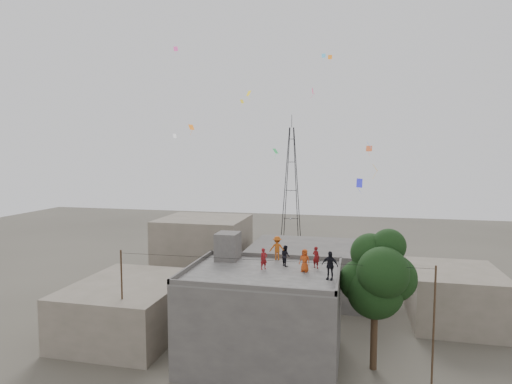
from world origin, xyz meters
TOP-DOWN VIEW (x-y plane):
  - ground at (0.00, 0.00)m, footprint 140.00×140.00m
  - main_building at (0.00, 0.00)m, footprint 10.00×8.00m
  - parapet at (0.00, 0.00)m, footprint 10.00×8.00m
  - stair_head_box at (-3.20, 2.60)m, footprint 1.60×1.80m
  - neighbor_west at (-11.00, 2.00)m, footprint 8.00×10.00m
  - neighbor_north at (2.00, 14.00)m, footprint 12.00×9.00m
  - neighbor_northwest at (-10.00, 16.00)m, footprint 9.00×8.00m
  - neighbor_east at (14.00, 10.00)m, footprint 7.00×8.00m
  - tree at (7.37, 0.60)m, footprint 4.90×4.60m
  - utility_line at (0.50, -1.25)m, footprint 20.12×0.62m
  - transmission_tower at (-4.00, 40.00)m, footprint 2.97×2.97m
  - person_red_adult at (3.33, 1.74)m, footprint 0.65×0.58m
  - person_orange_child at (2.68, 0.62)m, footprint 0.84×0.65m
  - person_dark_child at (1.21, 1.80)m, footprint 0.86×0.89m
  - person_dark_adult at (4.40, -0.79)m, footprint 1.12×0.69m
  - person_orange_adult at (0.34, 3.38)m, footprint 1.20×0.78m
  - person_red_child at (-0.08, 0.60)m, footprint 0.62×0.61m
  - kites at (1.49, 5.77)m, footprint 17.98×12.11m

SIDE VIEW (x-z plane):
  - ground at x=0.00m, z-range 0.00..0.00m
  - neighbor_west at x=-11.00m, z-range 0.00..4.00m
  - neighbor_east at x=14.00m, z-range 0.00..4.40m
  - neighbor_north at x=2.00m, z-range 0.00..5.00m
  - main_building at x=0.00m, z-range 0.00..6.10m
  - neighbor_northwest at x=-10.00m, z-range 0.00..7.00m
  - utility_line at x=0.50m, z-range 0.13..7.53m
  - tree at x=7.37m, z-range 1.55..10.65m
  - parapet at x=0.00m, z-range 6.10..6.40m
  - person_red_child at x=-0.08m, z-range 6.10..7.54m
  - person_dark_child at x=1.21m, z-range 6.10..7.55m
  - person_red_adult at x=3.33m, z-range 6.10..7.58m
  - person_orange_child at x=2.68m, z-range 6.10..7.62m
  - person_orange_adult at x=0.34m, z-range 6.10..7.85m
  - person_dark_adult at x=4.40m, z-range 6.10..7.88m
  - stair_head_box at x=-3.20m, z-range 6.10..8.10m
  - transmission_tower at x=-4.00m, z-range -0.93..19.07m
  - kites at x=1.49m, z-range 10.50..21.82m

